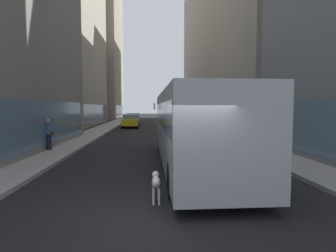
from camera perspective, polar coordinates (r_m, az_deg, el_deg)
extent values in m
plane|color=black|center=(41.20, -3.24, 0.63)|extent=(120.00, 120.00, 0.00)
cube|color=#9E9991|center=(41.51, -11.13, 0.69)|extent=(2.40, 110.00, 0.15)
cube|color=gray|center=(41.67, 4.63, 0.77)|extent=(2.40, 110.00, 0.15)
cube|color=slate|center=(13.76, -27.92, 0.01)|extent=(0.08, 18.77, 2.40)
cube|color=#B2A893|center=(38.65, -22.21, 19.20)|extent=(8.18, 22.75, 25.49)
cube|color=slate|center=(36.24, -15.61, 2.55)|extent=(0.08, 20.47, 2.40)
cube|color=#A0937F|center=(59.22, -15.56, 15.62)|extent=(10.46, 16.38, 28.94)
cube|color=slate|center=(57.21, -10.19, 3.14)|extent=(0.08, 14.74, 2.40)
cube|color=gray|center=(33.71, 19.02, 19.85)|extent=(9.45, 21.60, 23.50)
cube|color=slate|center=(30.91, 10.53, 2.40)|extent=(0.08, 19.44, 2.40)
cube|color=gray|center=(55.49, 9.38, 15.51)|extent=(8.23, 22.56, 27.05)
cube|color=slate|center=(53.59, 4.97, 3.13)|extent=(0.08, 20.30, 2.40)
cube|color=#999EA3|center=(11.36, 4.94, 0.09)|extent=(2.55, 11.50, 2.75)
cube|color=slate|center=(11.34, 4.95, 2.58)|extent=(2.57, 11.04, 0.90)
cube|color=black|center=(17.10, 1.94, -2.35)|extent=(2.55, 0.16, 0.44)
cylinder|color=black|center=(14.89, -1.52, -3.50)|extent=(0.30, 1.00, 1.00)
cylinder|color=black|center=(15.16, 7.03, -3.40)|extent=(0.30, 1.00, 1.00)
cylinder|color=black|center=(7.34, 1.18, -11.42)|extent=(0.30, 1.00, 1.00)
cylinder|color=black|center=(7.87, 18.02, -10.57)|extent=(0.30, 1.00, 1.00)
cube|color=silver|center=(16.35, -2.94, 4.20)|extent=(0.08, 0.24, 0.40)
cube|color=red|center=(36.03, 1.34, 1.25)|extent=(1.80, 4.56, 0.75)
cube|color=slate|center=(35.77, 1.37, 2.28)|extent=(1.66, 2.05, 0.55)
cylinder|color=black|center=(37.84, -0.12, 0.82)|extent=(0.22, 0.64, 0.64)
cylinder|color=black|center=(37.98, 2.26, 0.83)|extent=(0.22, 0.64, 0.64)
cylinder|color=black|center=(34.13, 0.30, 0.47)|extent=(0.22, 0.64, 0.64)
cylinder|color=black|center=(34.28, 2.95, 0.48)|extent=(0.22, 0.64, 0.64)
cube|color=silver|center=(27.14, 3.11, 0.33)|extent=(1.95, 4.05, 0.75)
cube|color=slate|center=(26.91, 3.16, 1.68)|extent=(1.79, 1.82, 0.55)
cylinder|color=black|center=(28.68, 0.99, -0.22)|extent=(0.22, 0.64, 0.64)
cylinder|color=black|center=(28.88, 4.41, -0.20)|extent=(0.22, 0.64, 0.64)
cylinder|color=black|center=(25.48, 1.62, -0.76)|extent=(0.22, 0.64, 0.64)
cylinder|color=black|center=(25.71, 5.46, -0.73)|extent=(0.22, 0.64, 0.64)
cube|color=slate|center=(38.18, -7.38, 1.38)|extent=(1.78, 4.20, 0.75)
cube|color=slate|center=(37.95, -7.41, 2.34)|extent=(1.64, 1.89, 0.55)
cylinder|color=black|center=(39.93, -8.36, 0.95)|extent=(0.22, 0.64, 0.64)
cylinder|color=black|center=(39.84, -6.11, 0.96)|extent=(0.22, 0.64, 0.64)
cylinder|color=black|center=(36.58, -8.75, 0.66)|extent=(0.22, 0.64, 0.64)
cylinder|color=black|center=(36.48, -6.31, 0.68)|extent=(0.22, 0.64, 0.64)
cube|color=yellow|center=(32.39, -7.98, 0.90)|extent=(1.86, 4.61, 0.75)
cube|color=slate|center=(32.13, -8.02, 2.03)|extent=(1.71, 2.07, 0.55)
cylinder|color=black|center=(34.36, -9.12, 0.44)|extent=(0.22, 0.64, 0.64)
cylinder|color=black|center=(34.25, -6.39, 0.45)|extent=(0.22, 0.64, 0.64)
cylinder|color=black|center=(30.61, -9.74, -0.01)|extent=(0.22, 0.64, 0.64)
cylinder|color=black|center=(30.49, -6.68, 0.01)|extent=(0.22, 0.64, 0.64)
ellipsoid|color=white|center=(7.05, -2.58, -11.84)|extent=(0.22, 0.60, 0.26)
sphere|color=white|center=(7.39, -2.66, -10.35)|extent=(0.20, 0.20, 0.20)
sphere|color=black|center=(7.40, -3.13, -10.18)|extent=(0.07, 0.07, 0.07)
sphere|color=black|center=(7.41, -2.19, -10.17)|extent=(0.07, 0.07, 0.07)
cylinder|color=white|center=(6.65, -2.49, -12.37)|extent=(0.03, 0.16, 0.19)
cylinder|color=white|center=(7.34, -3.18, -13.87)|extent=(0.06, 0.06, 0.40)
cylinder|color=white|center=(7.35, -2.05, -13.86)|extent=(0.06, 0.06, 0.40)
cylinder|color=white|center=(6.94, -3.12, -14.94)|extent=(0.06, 0.06, 0.40)
cylinder|color=white|center=(6.95, -1.93, -14.93)|extent=(0.06, 0.06, 0.40)
sphere|color=black|center=(7.13, -2.19, -11.31)|extent=(0.04, 0.04, 0.04)
sphere|color=black|center=(6.96, -3.07, -11.87)|extent=(0.04, 0.04, 0.04)
sphere|color=black|center=(6.86, -2.37, -11.77)|extent=(0.04, 0.04, 0.04)
cylinder|color=#1E1E2D|center=(15.84, -24.11, -3.13)|extent=(0.28, 0.28, 0.85)
cylinder|color=#33598C|center=(15.77, -24.19, -0.48)|extent=(0.34, 0.34, 0.62)
sphere|color=tan|center=(15.75, -24.24, 1.05)|extent=(0.22, 0.22, 0.22)
cube|color=#59331E|center=(15.72, -23.41, -1.42)|extent=(0.12, 0.24, 0.20)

